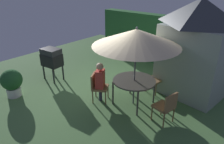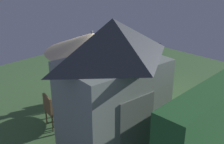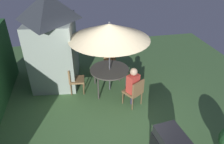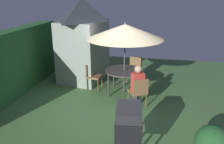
{
  "view_description": "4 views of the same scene",
  "coord_description": "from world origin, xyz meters",
  "px_view_note": "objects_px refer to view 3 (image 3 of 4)",
  "views": [
    {
      "loc": [
        4.22,
        -4.6,
        3.53
      ],
      "look_at": [
        0.53,
        -0.3,
        0.97
      ],
      "focal_mm": 33.73,
      "sensor_mm": 36.0,
      "label": 1
    },
    {
      "loc": [
        5.68,
        5.16,
        4.01
      ],
      "look_at": [
        0.28,
        -0.14,
        0.95
      ],
      "focal_mm": 44.99,
      "sensor_mm": 36.0,
      "label": 2
    },
    {
      "loc": [
        -4.56,
        1.05,
        4.18
      ],
      "look_at": [
        0.88,
        -0.03,
        0.84
      ],
      "focal_mm": 33.57,
      "sensor_mm": 36.0,
      "label": 3
    },
    {
      "loc": [
        -5.97,
        -1.04,
        3.26
      ],
      "look_at": [
        0.35,
        0.25,
        0.98
      ],
      "focal_mm": 36.96,
      "sensor_mm": 36.0,
      "label": 4
    }
  ],
  "objects_px": {
    "garden_shed": "(53,39)",
    "person_in_red": "(133,83)",
    "chair_far_side": "(110,59)",
    "chair_near_shed": "(135,91)",
    "chair_toward_hedge": "(74,78)",
    "patio_table": "(110,71)",
    "patio_umbrella": "(109,31)"
  },
  "relations": [
    {
      "from": "garden_shed",
      "to": "chair_far_side",
      "type": "bearing_deg",
      "value": -85.01
    },
    {
      "from": "chair_near_shed",
      "to": "person_in_red",
      "type": "xyz_separation_m",
      "value": [
        0.07,
        0.04,
        0.26
      ]
    },
    {
      "from": "chair_far_side",
      "to": "person_in_red",
      "type": "relative_size",
      "value": 0.71
    },
    {
      "from": "patio_table",
      "to": "person_in_red",
      "type": "xyz_separation_m",
      "value": [
        -0.87,
        -0.53,
        0.05
      ]
    },
    {
      "from": "patio_table",
      "to": "chair_far_side",
      "type": "height_order",
      "value": "chair_far_side"
    },
    {
      "from": "patio_table",
      "to": "person_in_red",
      "type": "relative_size",
      "value": 1.0
    },
    {
      "from": "garden_shed",
      "to": "person_in_red",
      "type": "distance_m",
      "value": 3.03
    },
    {
      "from": "garden_shed",
      "to": "chair_far_side",
      "type": "relative_size",
      "value": 3.37
    },
    {
      "from": "chair_near_shed",
      "to": "chair_toward_hedge",
      "type": "xyz_separation_m",
      "value": [
        1.07,
        1.72,
        0.0
      ]
    },
    {
      "from": "patio_table",
      "to": "patio_umbrella",
      "type": "xyz_separation_m",
      "value": [
        -0.0,
        -0.0,
        1.33
      ]
    },
    {
      "from": "chair_toward_hedge",
      "to": "person_in_red",
      "type": "xyz_separation_m",
      "value": [
        -0.99,
        -1.67,
        0.26
      ]
    },
    {
      "from": "chair_near_shed",
      "to": "garden_shed",
      "type": "bearing_deg",
      "value": 49.49
    },
    {
      "from": "patio_table",
      "to": "chair_far_side",
      "type": "bearing_deg",
      "value": -10.78
    },
    {
      "from": "chair_near_shed",
      "to": "chair_far_side",
      "type": "relative_size",
      "value": 1.0
    },
    {
      "from": "chair_near_shed",
      "to": "chair_far_side",
      "type": "xyz_separation_m",
      "value": [
        2.12,
        0.35,
        0.0
      ]
    },
    {
      "from": "patio_umbrella",
      "to": "chair_far_side",
      "type": "height_order",
      "value": "patio_umbrella"
    },
    {
      "from": "patio_table",
      "to": "chair_toward_hedge",
      "type": "xyz_separation_m",
      "value": [
        0.12,
        1.15,
        -0.21
      ]
    },
    {
      "from": "chair_far_side",
      "to": "chair_toward_hedge",
      "type": "bearing_deg",
      "value": 127.65
    },
    {
      "from": "chair_far_side",
      "to": "person_in_red",
      "type": "xyz_separation_m",
      "value": [
        -2.05,
        -0.3,
        0.26
      ]
    },
    {
      "from": "chair_near_shed",
      "to": "chair_toward_hedge",
      "type": "distance_m",
      "value": 2.02
    },
    {
      "from": "garden_shed",
      "to": "person_in_red",
      "type": "relative_size",
      "value": 2.41
    },
    {
      "from": "chair_far_side",
      "to": "chair_toward_hedge",
      "type": "xyz_separation_m",
      "value": [
        -1.06,
        1.37,
        0.0
      ]
    },
    {
      "from": "garden_shed",
      "to": "person_in_red",
      "type": "height_order",
      "value": "garden_shed"
    },
    {
      "from": "patio_table",
      "to": "patio_umbrella",
      "type": "height_order",
      "value": "patio_umbrella"
    },
    {
      "from": "patio_umbrella",
      "to": "chair_toward_hedge",
      "type": "bearing_deg",
      "value": 84.0
    },
    {
      "from": "patio_umbrella",
      "to": "chair_toward_hedge",
      "type": "height_order",
      "value": "patio_umbrella"
    },
    {
      "from": "chair_far_side",
      "to": "chair_toward_hedge",
      "type": "height_order",
      "value": "same"
    },
    {
      "from": "garden_shed",
      "to": "chair_far_side",
      "type": "distance_m",
      "value": 2.2
    },
    {
      "from": "patio_table",
      "to": "person_in_red",
      "type": "distance_m",
      "value": 1.02
    },
    {
      "from": "chair_near_shed",
      "to": "person_in_red",
      "type": "relative_size",
      "value": 0.71
    },
    {
      "from": "patio_table",
      "to": "garden_shed",
      "type": "bearing_deg",
      "value": 59.57
    },
    {
      "from": "garden_shed",
      "to": "chair_toward_hedge",
      "type": "xyz_separation_m",
      "value": [
        -0.89,
        -0.57,
        -1.03
      ]
    }
  ]
}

